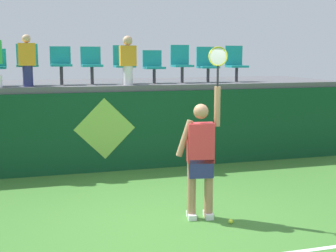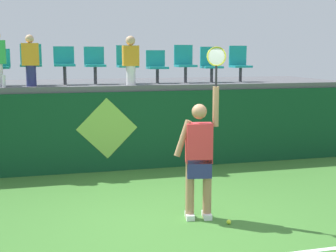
{
  "view_description": "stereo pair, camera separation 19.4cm",
  "coord_description": "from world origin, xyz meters",
  "px_view_note": "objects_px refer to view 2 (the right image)",
  "views": [
    {
      "loc": [
        -1.97,
        -6.21,
        2.44
      ],
      "look_at": [
        0.19,
        1.18,
        1.25
      ],
      "focal_mm": 49.91,
      "sensor_mm": 36.0,
      "label": 1
    },
    {
      "loc": [
        -1.78,
        -6.27,
        2.44
      ],
      "look_at": [
        0.19,
        1.18,
        1.25
      ],
      "focal_mm": 49.91,
      "sensor_mm": 36.0,
      "label": 2
    }
  ],
  "objects_px": {
    "tennis_player": "(199,155)",
    "stadium_chair_1": "(31,62)",
    "tennis_ball": "(229,222)",
    "stadium_chair_8": "(239,62)",
    "stadium_chair_2": "(64,62)",
    "stadium_chair_5": "(157,65)",
    "stadium_chair_7": "(211,63)",
    "spectator_0": "(131,59)",
    "water_bottle": "(4,81)",
    "stadium_chair_6": "(185,62)",
    "stadium_chair_4": "(127,63)",
    "spectator_1": "(31,60)",
    "stadium_chair_3": "(95,63)"
  },
  "relations": [
    {
      "from": "tennis_player",
      "to": "stadium_chair_1",
      "type": "relative_size",
      "value": 2.93
    },
    {
      "from": "tennis_ball",
      "to": "stadium_chair_8",
      "type": "relative_size",
      "value": 0.08
    },
    {
      "from": "stadium_chair_2",
      "to": "stadium_chair_5",
      "type": "bearing_deg",
      "value": 0.01
    },
    {
      "from": "stadium_chair_7",
      "to": "spectator_0",
      "type": "distance_m",
      "value": 2.04
    },
    {
      "from": "water_bottle",
      "to": "tennis_player",
      "type": "bearing_deg",
      "value": -49.16
    },
    {
      "from": "stadium_chair_6",
      "to": "stadium_chair_8",
      "type": "height_order",
      "value": "stadium_chair_6"
    },
    {
      "from": "stadium_chair_2",
      "to": "stadium_chair_4",
      "type": "distance_m",
      "value": 1.37
    },
    {
      "from": "stadium_chair_5",
      "to": "spectator_1",
      "type": "bearing_deg",
      "value": -171.37
    },
    {
      "from": "stadium_chair_3",
      "to": "stadium_chair_5",
      "type": "distance_m",
      "value": 1.4
    },
    {
      "from": "tennis_ball",
      "to": "spectator_1",
      "type": "bearing_deg",
      "value": 124.97
    },
    {
      "from": "stadium_chair_5",
      "to": "stadium_chair_8",
      "type": "height_order",
      "value": "stadium_chair_8"
    },
    {
      "from": "stadium_chair_1",
      "to": "stadium_chair_3",
      "type": "relative_size",
      "value": 1.06
    },
    {
      "from": "stadium_chair_1",
      "to": "stadium_chair_2",
      "type": "distance_m",
      "value": 0.69
    },
    {
      "from": "stadium_chair_5",
      "to": "spectator_0",
      "type": "relative_size",
      "value": 0.71
    },
    {
      "from": "stadium_chair_3",
      "to": "stadium_chair_8",
      "type": "height_order",
      "value": "stadium_chair_8"
    },
    {
      "from": "stadium_chair_1",
      "to": "stadium_chair_6",
      "type": "bearing_deg",
      "value": 0.06
    },
    {
      "from": "stadium_chair_8",
      "to": "spectator_0",
      "type": "bearing_deg",
      "value": -170.1
    },
    {
      "from": "spectator_1",
      "to": "stadium_chair_7",
      "type": "bearing_deg",
      "value": 5.99
    },
    {
      "from": "tennis_player",
      "to": "spectator_0",
      "type": "bearing_deg",
      "value": 95.83
    },
    {
      "from": "tennis_player",
      "to": "tennis_ball",
      "type": "bearing_deg",
      "value": -45.89
    },
    {
      "from": "stadium_chair_7",
      "to": "spectator_0",
      "type": "xyz_separation_m",
      "value": [
        -1.98,
        -0.47,
        0.1
      ]
    },
    {
      "from": "stadium_chair_1",
      "to": "stadium_chair_6",
      "type": "distance_m",
      "value": 3.4
    },
    {
      "from": "stadium_chair_6",
      "to": "stadium_chair_7",
      "type": "bearing_deg",
      "value": 0.02
    },
    {
      "from": "stadium_chair_6",
      "to": "stadium_chair_8",
      "type": "xyz_separation_m",
      "value": [
        1.36,
        0.0,
        -0.02
      ]
    },
    {
      "from": "spectator_1",
      "to": "stadium_chair_6",
      "type": "bearing_deg",
      "value": 7.1
    },
    {
      "from": "stadium_chair_4",
      "to": "spectator_0",
      "type": "relative_size",
      "value": 0.82
    },
    {
      "from": "tennis_player",
      "to": "tennis_ball",
      "type": "relative_size",
      "value": 38.53
    },
    {
      "from": "tennis_ball",
      "to": "stadium_chair_8",
      "type": "bearing_deg",
      "value": 65.4
    },
    {
      "from": "tennis_player",
      "to": "stadium_chair_1",
      "type": "xyz_separation_m",
      "value": [
        -2.42,
        4.01,
        1.3
      ]
    },
    {
      "from": "tennis_player",
      "to": "stadium_chair_8",
      "type": "xyz_separation_m",
      "value": [
        2.34,
        4.02,
        1.27
      ]
    },
    {
      "from": "water_bottle",
      "to": "stadium_chair_3",
      "type": "distance_m",
      "value": 1.98
    },
    {
      "from": "stadium_chair_1",
      "to": "spectator_0",
      "type": "height_order",
      "value": "spectator_0"
    },
    {
      "from": "stadium_chair_5",
      "to": "stadium_chair_6",
      "type": "bearing_deg",
      "value": 0.75
    },
    {
      "from": "spectator_0",
      "to": "stadium_chair_5",
      "type": "bearing_deg",
      "value": 34.21
    },
    {
      "from": "spectator_1",
      "to": "stadium_chair_2",
      "type": "bearing_deg",
      "value": 31.13
    },
    {
      "from": "stadium_chair_1",
      "to": "spectator_0",
      "type": "bearing_deg",
      "value": -12.81
    },
    {
      "from": "stadium_chair_5",
      "to": "stadium_chair_7",
      "type": "xyz_separation_m",
      "value": [
        1.3,
        0.01,
        0.03
      ]
    },
    {
      "from": "stadium_chair_2",
      "to": "stadium_chair_3",
      "type": "height_order",
      "value": "stadium_chair_2"
    },
    {
      "from": "tennis_ball",
      "to": "stadium_chair_4",
      "type": "distance_m",
      "value": 4.95
    },
    {
      "from": "stadium_chair_4",
      "to": "spectator_1",
      "type": "bearing_deg",
      "value": -168.4
    },
    {
      "from": "stadium_chair_1",
      "to": "stadium_chair_5",
      "type": "relative_size",
      "value": 1.17
    },
    {
      "from": "tennis_player",
      "to": "stadium_chair_1",
      "type": "bearing_deg",
      "value": 121.07
    },
    {
      "from": "stadium_chair_7",
      "to": "stadium_chair_8",
      "type": "distance_m",
      "value": 0.73
    },
    {
      "from": "stadium_chair_5",
      "to": "stadium_chair_6",
      "type": "height_order",
      "value": "stadium_chair_6"
    },
    {
      "from": "water_bottle",
      "to": "stadium_chair_5",
      "type": "xyz_separation_m",
      "value": [
        3.25,
        0.61,
        0.29
      ]
    },
    {
      "from": "water_bottle",
      "to": "stadium_chair_5",
      "type": "height_order",
      "value": "stadium_chair_5"
    },
    {
      "from": "stadium_chair_1",
      "to": "tennis_player",
      "type": "bearing_deg",
      "value": -58.93
    },
    {
      "from": "stadium_chair_2",
      "to": "stadium_chair_5",
      "type": "relative_size",
      "value": 1.11
    },
    {
      "from": "tennis_ball",
      "to": "stadium_chair_7",
      "type": "xyz_separation_m",
      "value": [
        1.28,
        4.37,
        2.19
      ]
    },
    {
      "from": "water_bottle",
      "to": "stadium_chair_4",
      "type": "height_order",
      "value": "stadium_chair_4"
    }
  ]
}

